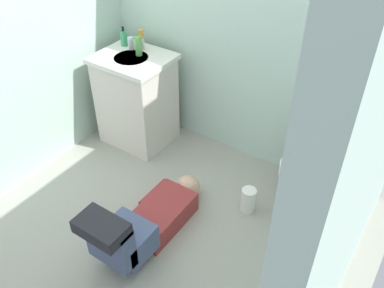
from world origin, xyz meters
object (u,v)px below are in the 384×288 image
tissue_box (319,106)px  bottle_amber (141,40)px  vanity_cabinet (137,99)px  faucet (143,45)px  person_plumber (144,222)px  bottle_clear (131,43)px  soap_dispenser (124,38)px  paper_towel_roll (248,200)px  toilet (309,164)px  bottle_green (138,46)px  toiletry_bag (341,112)px

tissue_box → bottle_amber: 1.53m
vanity_cabinet → faucet: bearing=90.0°
person_plumber → bottle_clear: bearing=131.7°
soap_dispenser → paper_towel_roll: 1.68m
faucet → paper_towel_roll: bearing=-17.3°
faucet → person_plumber: size_ratio=0.09×
paper_towel_roll → person_plumber: bearing=-125.3°
person_plumber → paper_towel_roll: bearing=54.7°
tissue_box → bottle_clear: bottle_clear is taller
bottle_amber → paper_towel_roll: 1.56m
tissue_box → soap_dispenser: soap_dispenser is taller
toilet → faucet: (-1.55, 0.07, 0.50)m
soap_dispenser → bottle_green: (0.22, -0.07, 0.01)m
toiletry_bag → bottle_amber: 1.68m
soap_dispenser → bottle_amber: (0.17, 0.03, 0.02)m
toilet → vanity_cabinet: (-1.55, -0.07, 0.05)m
faucet → bottle_clear: (-0.10, -0.04, 0.00)m
bottle_amber → bottle_green: (0.05, -0.10, -0.00)m
tissue_box → toiletry_bag: size_ratio=1.77×
soap_dispenser → person_plumber: bearing=-46.0°
tissue_box → bottle_clear: bearing=-177.9°
bottle_green → toiletry_bag: bearing=3.9°
toilet → soap_dispenser: bearing=178.3°
tissue_box → soap_dispenser: bearing=-178.6°
bottle_amber → bottle_clear: bearing=-147.9°
faucet → soap_dispenser: 0.19m
toiletry_bag → bottle_green: (-1.63, -0.11, 0.09)m
tissue_box → bottle_green: bearing=-175.7°
faucet → bottle_clear: bearing=-157.9°
vanity_cabinet → person_plumber: bearing=-48.5°
soap_dispenser → bottle_clear: (0.09, -0.02, -0.02)m
toilet → bottle_green: size_ratio=4.71×
person_plumber → bottle_green: size_ratio=6.69×
toiletry_bag → bottle_green: 1.63m
soap_dispenser → bottle_clear: soap_dispenser is taller
vanity_cabinet → paper_towel_roll: bearing=-11.3°
toilet → faucet: faucet is taller
tissue_box → person_plumber: bearing=-124.0°
soap_dispenser → bottle_clear: 0.10m
faucet → person_plumber: (0.79, -1.04, -0.69)m
toilet → faucet: 1.63m
person_plumber → toiletry_bag: bearing=50.8°
bottle_green → paper_towel_roll: size_ratio=0.79×
toilet → soap_dispenser: 1.82m
soap_dispenser → bottle_green: soap_dispenser is taller
tissue_box → paper_towel_roll: tissue_box is taller
person_plumber → bottle_green: (-0.76, 0.95, 0.72)m
toilet → bottle_green: (-1.52, -0.02, 0.53)m
vanity_cabinet → bottle_clear: 0.47m
tissue_box → bottle_amber: size_ratio=1.31×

